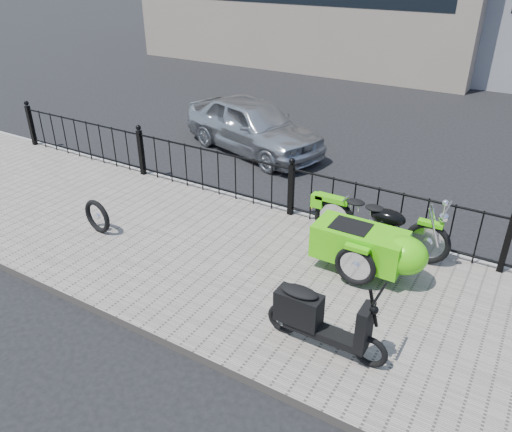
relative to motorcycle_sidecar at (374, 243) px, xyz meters
The scene contains 8 objects.
ground 1.97m from the motorcycle_sidecar, 169.56° to the right, with size 120.00×120.00×0.00m, color black.
sidewalk 2.10m from the motorcycle_sidecar, 155.57° to the right, with size 30.00×3.80×0.12m, color slate.
curb 2.22m from the motorcycle_sidecar, 149.30° to the left, with size 30.00×0.10×0.12m, color gray.
iron_fence 2.08m from the motorcycle_sidecar, 152.61° to the left, with size 14.11×0.11×1.08m.
motorcycle_sidecar is the anchor object (origin of this frame).
scooter 1.87m from the motorcycle_sidecar, 91.08° to the right, with size 1.53×0.45×1.04m.
spare_tire 4.50m from the motorcycle_sidecar, 163.62° to the right, with size 0.59×0.59×0.08m, color black.
sedan_car 5.56m from the motorcycle_sidecar, 139.66° to the left, with size 1.51×3.75×1.28m, color #ACAFB3.
Camera 1 is at (3.55, -5.82, 4.35)m, focal length 35.00 mm.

